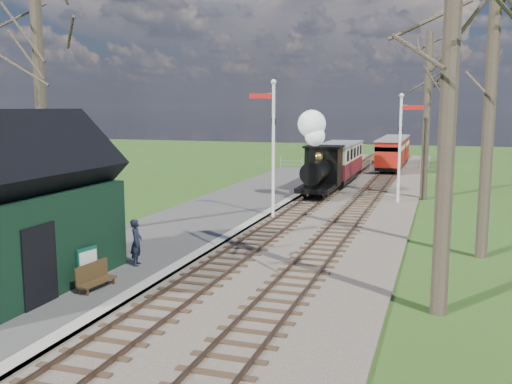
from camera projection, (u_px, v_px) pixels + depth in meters
distant_hills at (396, 275)px, 72.81m from camera, size 114.40×48.00×22.02m
ballast_bed at (340, 200)px, 30.63m from camera, size 8.00×60.00×0.10m
track_near at (317, 198)px, 31.03m from camera, size 1.60×60.00×0.15m
track_far at (365, 201)px, 30.22m from camera, size 1.60×60.00×0.15m
platform at (198, 222)px, 24.59m from camera, size 5.00×44.00×0.20m
coping_strip at (248, 225)px, 23.88m from camera, size 0.40×44.00×0.21m
station_shed at (15, 212)px, 15.12m from camera, size 3.25×6.30×4.78m
semaphore_near at (272, 139)px, 25.11m from camera, size 1.22×0.24×6.22m
semaphore_far at (401, 140)px, 29.19m from camera, size 1.22×0.24×5.72m
bare_trees at (282, 101)px, 18.68m from camera, size 15.51×22.39×12.00m
fence_line at (359, 165)px, 44.02m from camera, size 12.60×0.08×1.00m
locomotive at (319, 160)px, 31.15m from camera, size 1.87×4.37×4.68m
coach at (338, 161)px, 36.93m from camera, size 2.18×7.49×2.30m
red_carriage_a at (390, 154)px, 43.41m from camera, size 1.96×4.85×2.06m
red_carriage_b at (396, 149)px, 48.58m from camera, size 1.96×4.85×2.06m
sign_board at (87, 266)px, 15.57m from camera, size 0.23×0.71×1.04m
bench at (94, 277)px, 15.22m from camera, size 0.50×1.28×0.71m
person at (136, 242)px, 17.44m from camera, size 0.48×0.60×1.44m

